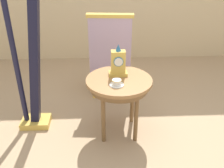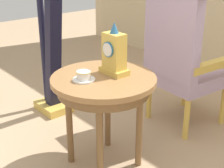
% 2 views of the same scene
% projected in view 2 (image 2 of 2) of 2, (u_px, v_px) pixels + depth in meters
% --- Properties ---
extents(side_table, '(0.67, 0.67, 0.65)m').
position_uv_depth(side_table, '(104.00, 89.00, 2.18)').
color(side_table, '#9E7042').
rests_on(side_table, ground).
extents(teacup_left, '(0.14, 0.14, 0.06)m').
position_uv_depth(teacup_left, '(84.00, 76.00, 2.09)').
color(teacup_left, white).
rests_on(teacup_left, side_table).
extents(mantel_clock, '(0.19, 0.11, 0.34)m').
position_uv_depth(mantel_clock, '(114.00, 54.00, 2.16)').
color(mantel_clock, gold).
rests_on(mantel_clock, side_table).
extents(armchair, '(0.59, 0.57, 1.14)m').
position_uv_depth(armchair, '(181.00, 57.00, 2.70)').
color(armchair, '#B299B7').
rests_on(armchair, ground).
extents(harp, '(0.40, 0.24, 1.87)m').
position_uv_depth(harp, '(50.00, 30.00, 2.85)').
color(harp, gold).
rests_on(harp, ground).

